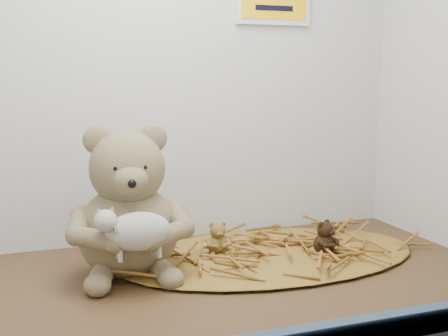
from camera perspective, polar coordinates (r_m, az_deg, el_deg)
name	(u,v)px	position (r cm, az deg, el deg)	size (l,w,h in cm)	color
alcove_shell	(166,29)	(103.80, -5.87, 13.85)	(120.40, 60.20, 90.40)	#402A16
straw_bed	(271,254)	(116.68, 4.76, -8.74)	(63.20, 36.69, 1.22)	brown
main_teddy	(128,200)	(105.33, -9.76, -3.26)	(22.62, 23.87, 28.05)	#8C7A56
toy_lamb	(138,231)	(96.51, -8.69, -6.39)	(14.45, 8.82, 9.34)	beige
mini_teddy_tan	(218,236)	(115.21, -0.66, -6.94)	(5.22, 5.51, 6.47)	olive
mini_teddy_brown	(324,235)	(116.84, 10.15, -6.76)	(5.53, 5.84, 6.86)	black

